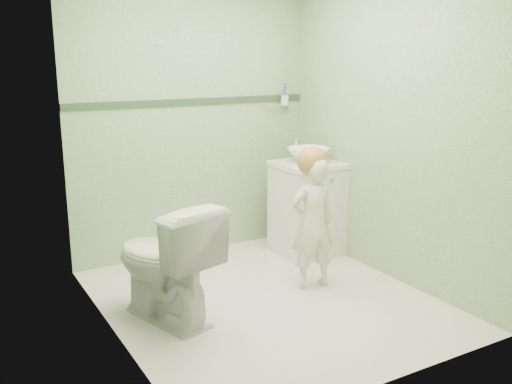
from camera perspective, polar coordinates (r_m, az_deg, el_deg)
ground at (r=4.25m, az=1.03°, el=-10.69°), size 2.50×2.50×0.00m
room_shell at (r=3.91m, az=1.10°, el=5.54°), size 2.50×2.54×2.40m
trim_stripe at (r=4.99m, az=-6.32°, el=8.93°), size 2.20×0.02×0.05m
vanity at (r=5.10m, az=5.10°, el=-1.78°), size 0.52×0.50×0.80m
counter at (r=5.01m, az=5.19°, el=2.74°), size 0.54×0.52×0.04m
basin at (r=5.00m, az=5.21°, el=3.69°), size 0.37×0.37×0.13m
faucet at (r=5.13m, az=4.04°, el=4.88°), size 0.03×0.13×0.18m
cup_holder at (r=5.37m, az=2.79°, el=9.13°), size 0.26×0.07×0.21m
toilet at (r=3.87m, az=-9.11°, el=-6.82°), size 0.67×0.90×0.82m
toddler at (r=4.34m, az=5.64°, el=-3.10°), size 0.39×0.28×1.01m
hair_cap at (r=4.25m, az=5.60°, el=3.08°), size 0.23×0.23×0.23m
teal_toothbrush at (r=4.19m, az=7.46°, el=1.18°), size 0.11×0.14×0.08m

